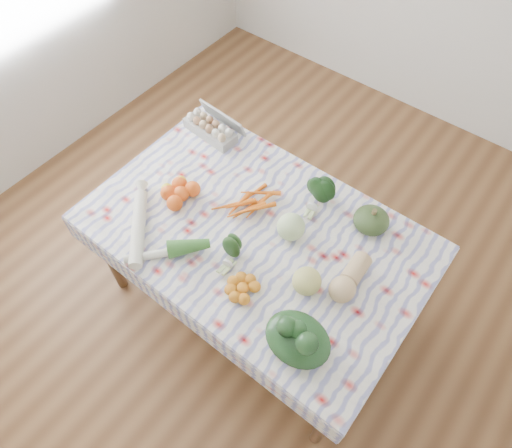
# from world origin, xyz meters

# --- Properties ---
(ground) EXTENTS (4.50, 4.50, 0.00)m
(ground) POSITION_xyz_m (0.00, 0.00, 0.00)
(ground) COLOR brown
(ground) RESTS_ON ground
(dining_table) EXTENTS (1.60, 1.00, 0.75)m
(dining_table) POSITION_xyz_m (0.00, 0.00, 0.68)
(dining_table) COLOR brown
(dining_table) RESTS_ON ground
(tablecloth) EXTENTS (1.66, 1.06, 0.01)m
(tablecloth) POSITION_xyz_m (0.00, 0.00, 0.76)
(tablecloth) COLOR white
(tablecloth) RESTS_ON dining_table
(egg_carton) EXTENTS (0.34, 0.16, 0.09)m
(egg_carton) POSITION_xyz_m (-0.62, 0.37, 0.81)
(egg_carton) COLOR #A5A4A0
(egg_carton) RESTS_ON tablecloth
(carrot_bunch) EXTENTS (0.31, 0.30, 0.04)m
(carrot_bunch) POSITION_xyz_m (-0.12, 0.10, 0.78)
(carrot_bunch) COLOR orange
(carrot_bunch) RESTS_ON tablecloth
(kale_bunch) EXTENTS (0.17, 0.15, 0.13)m
(kale_bunch) POSITION_xyz_m (0.14, 0.31, 0.83)
(kale_bunch) COLOR black
(kale_bunch) RESTS_ON tablecloth
(kabocha_squash) EXTENTS (0.21, 0.21, 0.11)m
(kabocha_squash) POSITION_xyz_m (0.43, 0.36, 0.82)
(kabocha_squash) COLOR #354C23
(kabocha_squash) RESTS_ON tablecloth
(cabbage) EXTENTS (0.18, 0.18, 0.14)m
(cabbage) POSITION_xyz_m (0.15, 0.08, 0.83)
(cabbage) COLOR #C0E199
(cabbage) RESTS_ON tablecloth
(butternut_squash) EXTENTS (0.13, 0.26, 0.12)m
(butternut_squash) POSITION_xyz_m (0.51, 0.03, 0.82)
(butternut_squash) COLOR tan
(butternut_squash) RESTS_ON tablecloth
(orange_cluster) EXTENTS (0.28, 0.28, 0.09)m
(orange_cluster) POSITION_xyz_m (-0.42, -0.08, 0.81)
(orange_cluster) COLOR #FF5F19
(orange_cluster) RESTS_ON tablecloth
(broccoli) EXTENTS (0.15, 0.15, 0.09)m
(broccoli) POSITION_xyz_m (0.02, -0.20, 0.81)
(broccoli) COLOR #21461B
(broccoli) RESTS_ON tablecloth
(mandarin_cluster) EXTENTS (0.19, 0.19, 0.06)m
(mandarin_cluster) POSITION_xyz_m (0.15, -0.29, 0.79)
(mandarin_cluster) COLOR orange
(mandarin_cluster) RESTS_ON tablecloth
(grapefruit) EXTENTS (0.15, 0.15, 0.13)m
(grapefruit) POSITION_xyz_m (0.37, -0.11, 0.83)
(grapefruit) COLOR #CECB6A
(grapefruit) RESTS_ON tablecloth
(spinach_bag) EXTENTS (0.33, 0.29, 0.13)m
(spinach_bag) POSITION_xyz_m (0.49, -0.35, 0.83)
(spinach_bag) COLOR #163317
(spinach_bag) RESTS_ON tablecloth
(daikon) EXTENTS (0.35, 0.38, 0.06)m
(daikon) POSITION_xyz_m (-0.45, -0.36, 0.79)
(daikon) COLOR silver
(daikon) RESTS_ON tablecloth
(leek) EXTENTS (0.30, 0.33, 0.04)m
(leek) POSITION_xyz_m (-0.25, -0.37, 0.78)
(leek) COLOR silver
(leek) RESTS_ON tablecloth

